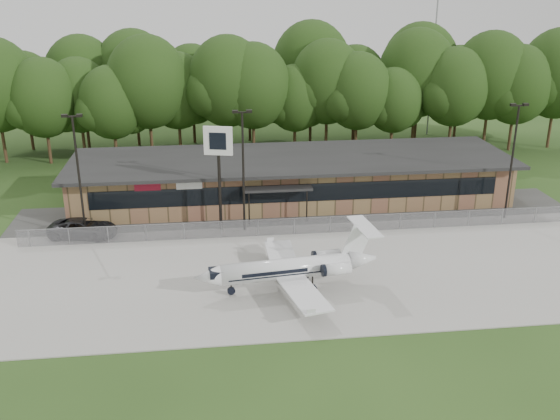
{
  "coord_description": "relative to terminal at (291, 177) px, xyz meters",
  "views": [
    {
      "loc": [
        -7.92,
        -32.1,
        19.96
      ],
      "look_at": [
        -2.54,
        12.0,
        3.4
      ],
      "focal_mm": 40.0,
      "sensor_mm": 36.0,
      "label": 1
    }
  ],
  "objects": [
    {
      "name": "ground",
      "position": [
        0.0,
        -23.94,
        -2.18
      ],
      "size": [
        160.0,
        160.0,
        0.0
      ],
      "primitive_type": "plane",
      "color": "#254117",
      "rests_on": "ground"
    },
    {
      "name": "treeline",
      "position": [
        0.0,
        18.06,
        5.32
      ],
      "size": [
        72.0,
        12.0,
        15.0
      ],
      "primitive_type": null,
      "color": "#163210",
      "rests_on": "ground"
    },
    {
      "name": "light_pole_right",
      "position": [
        18.0,
        -7.44,
        3.8
      ],
      "size": [
        1.55,
        0.3,
        10.23
      ],
      "color": "black",
      "rests_on": "ground"
    },
    {
      "name": "radio_mast",
      "position": [
        22.0,
        24.06,
        10.32
      ],
      "size": [
        0.2,
        0.2,
        25.0
      ],
      "primitive_type": "cylinder",
      "color": "gray",
      "rests_on": "ground"
    },
    {
      "name": "apron",
      "position": [
        0.0,
        -15.94,
        -2.14
      ],
      "size": [
        64.0,
        18.0,
        0.08
      ],
      "primitive_type": "cube",
      "color": "#9E9B93",
      "rests_on": "ground"
    },
    {
      "name": "business_jet",
      "position": [
        -2.49,
        -18.38,
        -0.64
      ],
      "size": [
        12.74,
        11.38,
        4.28
      ],
      "rotation": [
        0.0,
        0.0,
        0.11
      ],
      "color": "silver",
      "rests_on": "ground"
    },
    {
      "name": "pole_sign",
      "position": [
        -6.96,
        -7.14,
        4.64
      ],
      "size": [
        2.32,
        0.85,
        8.91
      ],
      "rotation": [
        0.0,
        0.0,
        -0.26
      ],
      "color": "black",
      "rests_on": "ground"
    },
    {
      "name": "light_pole_left",
      "position": [
        -18.0,
        -7.44,
        3.8
      ],
      "size": [
        1.55,
        0.3,
        10.23
      ],
      "color": "black",
      "rests_on": "ground"
    },
    {
      "name": "terminal",
      "position": [
        0.0,
        0.0,
        0.0
      ],
      "size": [
        41.0,
        11.65,
        4.3
      ],
      "color": "olive",
      "rests_on": "ground"
    },
    {
      "name": "light_pole_mid",
      "position": [
        -5.0,
        -7.44,
        3.8
      ],
      "size": [
        1.55,
        0.3,
        10.23
      ],
      "color": "black",
      "rests_on": "ground"
    },
    {
      "name": "suv",
      "position": [
        -18.19,
        -7.23,
        -1.41
      ],
      "size": [
        5.9,
        3.49,
        1.54
      ],
      "primitive_type": "imported",
      "rotation": [
        0.0,
        0.0,
        1.39
      ],
      "color": "#303032",
      "rests_on": "ground"
    },
    {
      "name": "fence",
      "position": [
        0.0,
        -8.94,
        -1.4
      ],
      "size": [
        46.0,
        0.04,
        1.52
      ],
      "color": "gray",
      "rests_on": "ground"
    },
    {
      "name": "parking_lot",
      "position": [
        0.0,
        -4.44,
        -2.15
      ],
      "size": [
        50.0,
        9.0,
        0.06
      ],
      "primitive_type": "cube",
      "color": "#383835",
      "rests_on": "ground"
    }
  ]
}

